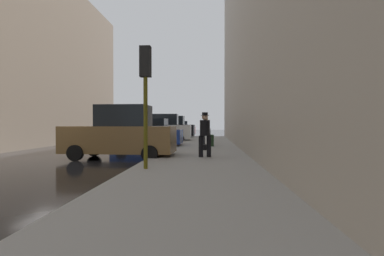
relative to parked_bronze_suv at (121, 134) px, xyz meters
name	(u,v)px	position (x,y,z in m)	size (l,w,h in m)	color
ground_plane	(54,160)	(-2.65, -0.45, -1.03)	(120.00, 120.00, 0.00)	black
sidewalk	(200,159)	(3.35, -0.45, -0.96)	(4.00, 40.00, 0.15)	gray
parked_bronze_suv	(121,134)	(0.00, 0.00, 0.00)	(4.64, 2.15, 2.25)	brown
parked_blue_sedan	(149,134)	(0.00, 5.80, -0.18)	(4.24, 2.14, 1.79)	navy
parked_white_van	(163,129)	(0.00, 11.64, 0.00)	(4.65, 2.15, 2.25)	silver
parked_black_suv	(172,128)	(0.00, 17.54, 0.00)	(4.65, 2.16, 2.25)	black
parked_red_hatchback	(178,129)	(0.00, 23.74, -0.18)	(4.25, 2.16, 1.79)	#B2191E
fire_hydrant	(180,138)	(1.80, 7.40, -0.54)	(0.42, 0.22, 0.70)	red
traffic_light	(146,80)	(1.85, -3.69, 1.73)	(0.32, 0.32, 3.60)	#514C0F
pedestrian_in_tan_coat	(206,130)	(3.54, 6.09, 0.07)	(0.52, 0.44, 1.71)	black
pedestrian_with_fedora	(205,132)	(3.56, -0.51, 0.10)	(0.52, 0.46, 1.78)	black
rolling_suitcase	(211,140)	(3.81, 5.29, -0.54)	(0.39, 0.58, 1.04)	black
duffel_bag	(206,147)	(3.54, 2.75, -0.74)	(0.32, 0.44, 0.28)	black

